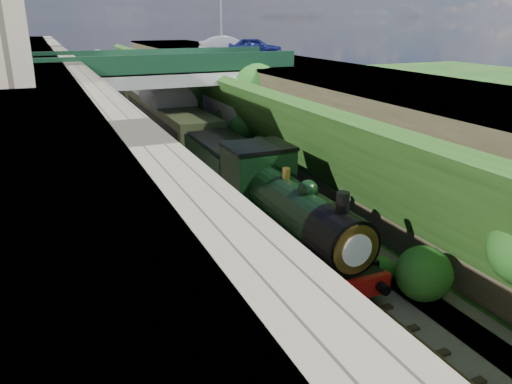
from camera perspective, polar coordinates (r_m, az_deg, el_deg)
ground at (r=15.23m, az=12.28°, el=-19.03°), size 160.00×160.00×0.00m
trackbed at (r=31.76m, az=-8.82°, el=2.17°), size 10.00×90.00×0.20m
retaining_wall at (r=30.10m, az=-19.38°, el=7.04°), size 1.00×90.00×7.00m
street_plateau_left at (r=30.08m, az=-26.04°, el=6.16°), size 6.00×90.00×7.00m
street_plateau_right at (r=34.55m, az=6.48°, el=8.83°), size 8.00×90.00×6.25m
embankment_slope at (r=31.03m, az=0.83°, el=7.07°), size 4.59×90.00×6.36m
track_left at (r=31.31m, az=-12.37°, el=1.97°), size 2.50×90.00×0.20m
track_right at (r=32.02m, az=-6.76°, el=2.68°), size 2.50×90.00×0.20m
road_bridge at (r=34.90m, az=-9.37°, el=10.39°), size 16.00×6.40×7.25m
tree at (r=34.12m, az=-0.12°, el=11.41°), size 3.60×3.80×6.60m
lamppost at (r=44.33m, az=-3.96°, el=19.56°), size 0.87×0.15×6.00m
car_blue at (r=43.37m, az=-0.09°, el=16.24°), size 4.81×3.64×1.53m
car_silver at (r=44.72m, az=-3.23°, el=16.36°), size 5.13×2.56×1.62m
locomotive at (r=20.28m, az=3.58°, el=-2.27°), size 3.10×10.22×3.83m
tender at (r=26.77m, az=-3.54°, el=2.51°), size 2.70×6.00×3.05m
coach_front at (r=38.44m, az=-10.06°, el=8.09°), size 2.90×18.00×3.70m
coach_middle at (r=56.68m, az=-14.70°, el=11.31°), size 2.90×18.00×3.70m
coach_rear at (r=75.19m, az=-17.11°, el=12.93°), size 2.90×18.00×3.70m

